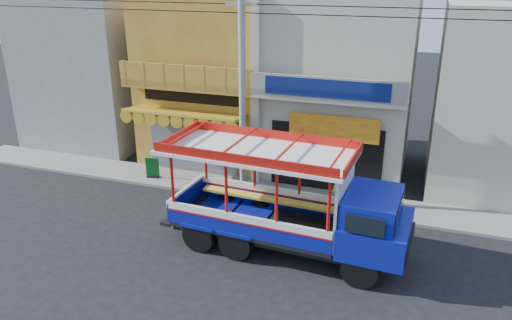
% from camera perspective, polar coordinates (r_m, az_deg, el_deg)
% --- Properties ---
extents(ground, '(90.00, 90.00, 0.00)m').
position_cam_1_polar(ground, '(17.47, -2.13, -9.17)').
color(ground, black).
rests_on(ground, ground).
extents(sidewalk, '(30.00, 2.00, 0.12)m').
position_cam_1_polar(sidewalk, '(20.80, 1.81, -3.75)').
color(sidewalk, slate).
rests_on(sidewalk, ground).
extents(shophouse_left, '(6.00, 7.50, 8.24)m').
position_cam_1_polar(shophouse_left, '(24.43, -4.40, 9.99)').
color(shophouse_left, '#AB6C26').
rests_on(shophouse_left, ground).
extents(shophouse_right, '(6.00, 6.75, 8.24)m').
position_cam_1_polar(shophouse_right, '(22.78, 9.81, 8.92)').
color(shophouse_right, '#BAB599').
rests_on(shophouse_right, ground).
extents(party_pilaster, '(0.35, 0.30, 8.00)m').
position_cam_1_polar(party_pilaster, '(20.55, -0.04, 7.61)').
color(party_pilaster, '#BAB599').
rests_on(party_pilaster, ground).
extents(filler_building_left, '(6.00, 6.00, 7.60)m').
position_cam_1_polar(filler_building_left, '(27.99, -17.85, 9.84)').
color(filler_building_left, gray).
rests_on(filler_building_left, ground).
extents(utility_pole, '(28.00, 0.26, 9.00)m').
position_cam_1_polar(utility_pole, '(18.85, -1.16, 9.58)').
color(utility_pole, gray).
rests_on(utility_pole, ground).
extents(songthaew_truck, '(8.09, 3.05, 3.71)m').
position_cam_1_polar(songthaew_truck, '(15.91, 5.34, -5.15)').
color(songthaew_truck, black).
rests_on(songthaew_truck, ground).
extents(green_sign, '(0.59, 0.35, 0.91)m').
position_cam_1_polar(green_sign, '(22.47, -11.74, -1.03)').
color(green_sign, black).
rests_on(green_sign, sidewalk).
extents(potted_plant_a, '(1.00, 1.00, 0.84)m').
position_cam_1_polar(potted_plant_a, '(20.48, 10.96, -3.08)').
color(potted_plant_a, '#275518').
rests_on(potted_plant_a, sidewalk).
extents(potted_plant_b, '(0.68, 0.67, 0.97)m').
position_cam_1_polar(potted_plant_b, '(19.47, 9.33, -4.10)').
color(potted_plant_b, '#275518').
rests_on(potted_plant_b, sidewalk).
extents(potted_plant_c, '(0.50, 0.50, 0.84)m').
position_cam_1_polar(potted_plant_c, '(20.12, 13.03, -3.71)').
color(potted_plant_c, '#275518').
rests_on(potted_plant_c, sidewalk).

